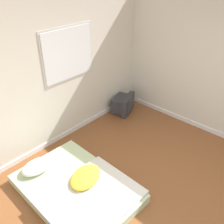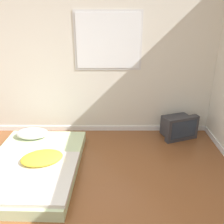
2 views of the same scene
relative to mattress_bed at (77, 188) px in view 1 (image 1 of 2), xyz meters
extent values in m
cube|color=silver|center=(0.36, 1.29, 1.19)|extent=(7.39, 0.06, 2.60)
cube|color=white|center=(0.36, 1.25, -0.06)|extent=(7.39, 0.02, 0.09)
cube|color=silver|center=(1.05, 1.26, 1.51)|extent=(1.10, 0.01, 0.95)
cube|color=white|center=(1.05, 1.25, 1.51)|extent=(1.03, 0.01, 0.88)
cube|color=beige|center=(0.00, 0.02, -0.03)|extent=(1.30, 1.86, 0.15)
ellipsoid|color=white|center=(-0.19, 0.72, 0.11)|extent=(0.53, 0.35, 0.14)
cube|color=silver|center=(-0.01, -0.33, 0.07)|extent=(1.30, 1.10, 0.05)
ellipsoid|color=yellow|center=(0.16, -0.03, 0.13)|extent=(0.65, 0.54, 0.11)
cube|color=#333338|center=(2.24, 1.07, 0.09)|extent=(0.54, 0.41, 0.34)
cube|color=#333338|center=(2.30, 0.90, 0.11)|extent=(0.59, 0.30, 0.42)
cube|color=#283342|center=(2.32, 0.84, 0.12)|extent=(0.45, 0.17, 0.30)
camera|label=1|loc=(-1.54, -2.13, 2.93)|focal=40.00mm
camera|label=2|loc=(1.11, -2.91, 2.02)|focal=40.00mm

